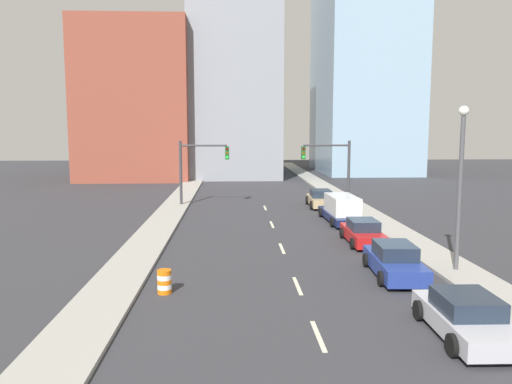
{
  "coord_description": "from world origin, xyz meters",
  "views": [
    {
      "loc": [
        -2.65,
        -6.39,
        6.42
      ],
      "look_at": [
        -1.07,
        27.32,
        2.2
      ],
      "focal_mm": 35.0,
      "sensor_mm": 36.0,
      "label": 1
    }
  ],
  "objects_px": {
    "sedan_red": "(363,233)",
    "sedan_silver": "(466,317)",
    "traffic_signal_left": "(196,164)",
    "traffic_barrel": "(164,282)",
    "sedan_blue": "(394,261)",
    "street_lamp": "(461,176)",
    "traffic_signal_right": "(334,163)",
    "box_truck_navy": "(342,209)",
    "sedan_tan": "(321,199)"
  },
  "relations": [
    {
      "from": "traffic_signal_left",
      "to": "sedan_silver",
      "type": "relative_size",
      "value": 1.22
    },
    {
      "from": "traffic_signal_right",
      "to": "sedan_silver",
      "type": "distance_m",
      "value": 27.67
    },
    {
      "from": "traffic_signal_right",
      "to": "sedan_blue",
      "type": "distance_m",
      "value": 21.21
    },
    {
      "from": "traffic_signal_right",
      "to": "sedan_silver",
      "type": "xyz_separation_m",
      "value": [
        -1.4,
        -27.47,
        -2.95
      ]
    },
    {
      "from": "sedan_silver",
      "to": "box_truck_navy",
      "type": "relative_size",
      "value": 0.71
    },
    {
      "from": "traffic_signal_left",
      "to": "sedan_blue",
      "type": "height_order",
      "value": "traffic_signal_left"
    },
    {
      "from": "traffic_signal_right",
      "to": "street_lamp",
      "type": "xyz_separation_m",
      "value": [
        1.42,
        -20.58,
        0.79
      ]
    },
    {
      "from": "street_lamp",
      "to": "sedan_silver",
      "type": "distance_m",
      "value": 8.34
    },
    {
      "from": "traffic_signal_right",
      "to": "sedan_blue",
      "type": "height_order",
      "value": "traffic_signal_right"
    },
    {
      "from": "traffic_barrel",
      "to": "sedan_red",
      "type": "height_order",
      "value": "sedan_red"
    },
    {
      "from": "street_lamp",
      "to": "box_truck_navy",
      "type": "distance_m",
      "value": 13.28
    },
    {
      "from": "traffic_barrel",
      "to": "street_lamp",
      "type": "bearing_deg",
      "value": 10.13
    },
    {
      "from": "traffic_signal_left",
      "to": "traffic_barrel",
      "type": "distance_m",
      "value": 23.07
    },
    {
      "from": "traffic_barrel",
      "to": "box_truck_navy",
      "type": "height_order",
      "value": "box_truck_navy"
    },
    {
      "from": "traffic_signal_left",
      "to": "sedan_red",
      "type": "distance_m",
      "value": 18.2
    },
    {
      "from": "sedan_silver",
      "to": "street_lamp",
      "type": "bearing_deg",
      "value": 68.94
    },
    {
      "from": "traffic_signal_right",
      "to": "box_truck_navy",
      "type": "bearing_deg",
      "value": -97.51
    },
    {
      "from": "sedan_silver",
      "to": "sedan_red",
      "type": "xyz_separation_m",
      "value": [
        0.14,
        12.89,
        -0.01
      ]
    },
    {
      "from": "traffic_signal_right",
      "to": "street_lamp",
      "type": "height_order",
      "value": "street_lamp"
    },
    {
      "from": "traffic_signal_right",
      "to": "traffic_barrel",
      "type": "relative_size",
      "value": 5.8
    },
    {
      "from": "sedan_blue",
      "to": "sedan_tan",
      "type": "xyz_separation_m",
      "value": [
        0.24,
        19.89,
        -0.0
      ]
    },
    {
      "from": "street_lamp",
      "to": "traffic_signal_right",
      "type": "bearing_deg",
      "value": 93.95
    },
    {
      "from": "traffic_barrel",
      "to": "sedan_blue",
      "type": "height_order",
      "value": "sedan_blue"
    },
    {
      "from": "traffic_signal_right",
      "to": "sedan_red",
      "type": "bearing_deg",
      "value": -94.96
    },
    {
      "from": "traffic_signal_right",
      "to": "box_truck_navy",
      "type": "xyz_separation_m",
      "value": [
        -1.06,
        -8.0,
        -2.69
      ]
    },
    {
      "from": "traffic_signal_left",
      "to": "sedan_silver",
      "type": "bearing_deg",
      "value": -69.37
    },
    {
      "from": "sedan_silver",
      "to": "sedan_blue",
      "type": "height_order",
      "value": "sedan_blue"
    },
    {
      "from": "street_lamp",
      "to": "box_truck_navy",
      "type": "height_order",
      "value": "street_lamp"
    },
    {
      "from": "sedan_red",
      "to": "box_truck_navy",
      "type": "xyz_separation_m",
      "value": [
        0.21,
        6.59,
        0.27
      ]
    },
    {
      "from": "sedan_red",
      "to": "traffic_signal_left",
      "type": "bearing_deg",
      "value": 126.61
    },
    {
      "from": "sedan_silver",
      "to": "sedan_tan",
      "type": "xyz_separation_m",
      "value": [
        0.11,
        26.41,
        0.04
      ]
    },
    {
      "from": "traffic_signal_right",
      "to": "sedan_tan",
      "type": "distance_m",
      "value": 3.37
    },
    {
      "from": "traffic_signal_left",
      "to": "traffic_barrel",
      "type": "relative_size",
      "value": 5.8
    },
    {
      "from": "traffic_barrel",
      "to": "traffic_signal_right",
      "type": "bearing_deg",
      "value": 63.59
    },
    {
      "from": "traffic_signal_left",
      "to": "sedan_blue",
      "type": "bearing_deg",
      "value": -64.02
    },
    {
      "from": "traffic_signal_right",
      "to": "sedan_silver",
      "type": "height_order",
      "value": "traffic_signal_right"
    },
    {
      "from": "traffic_barrel",
      "to": "sedan_silver",
      "type": "bearing_deg",
      "value": -24.9
    },
    {
      "from": "street_lamp",
      "to": "box_truck_navy",
      "type": "bearing_deg",
      "value": 101.14
    },
    {
      "from": "traffic_barrel",
      "to": "sedan_tan",
      "type": "xyz_separation_m",
      "value": [
        10.05,
        21.8,
        0.19
      ]
    },
    {
      "from": "traffic_signal_right",
      "to": "sedan_tan",
      "type": "height_order",
      "value": "traffic_signal_right"
    },
    {
      "from": "traffic_signal_left",
      "to": "sedan_blue",
      "type": "xyz_separation_m",
      "value": [
        10.21,
        -20.96,
        -2.92
      ]
    },
    {
      "from": "traffic_signal_right",
      "to": "box_truck_navy",
      "type": "relative_size",
      "value": 0.87
    },
    {
      "from": "street_lamp",
      "to": "sedan_blue",
      "type": "relative_size",
      "value": 1.54
    },
    {
      "from": "box_truck_navy",
      "to": "street_lamp",
      "type": "bearing_deg",
      "value": -80.05
    },
    {
      "from": "street_lamp",
      "to": "sedan_blue",
      "type": "distance_m",
      "value": 4.75
    },
    {
      "from": "street_lamp",
      "to": "sedan_red",
      "type": "distance_m",
      "value": 7.56
    },
    {
      "from": "sedan_silver",
      "to": "sedan_red",
      "type": "distance_m",
      "value": 12.89
    },
    {
      "from": "sedan_tan",
      "to": "sedan_silver",
      "type": "bearing_deg",
      "value": -88.67
    },
    {
      "from": "sedan_red",
      "to": "sedan_silver",
      "type": "bearing_deg",
      "value": -89.7
    },
    {
      "from": "street_lamp",
      "to": "sedan_red",
      "type": "xyz_separation_m",
      "value": [
        -2.69,
        5.99,
        -3.75
      ]
    }
  ]
}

